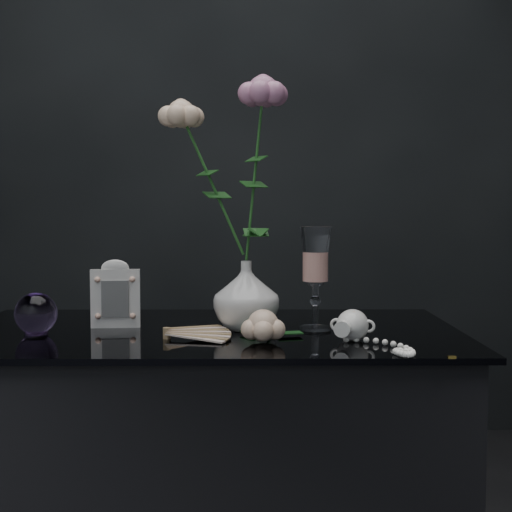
{
  "coord_description": "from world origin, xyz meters",
  "views": [
    {
      "loc": [
        0.09,
        -1.43,
        1.02
      ],
      "look_at": [
        0.1,
        -0.02,
        0.92
      ],
      "focal_mm": 50.0,
      "sensor_mm": 36.0,
      "label": 1
    }
  ],
  "objects_px": {
    "vase": "(246,295)",
    "pearl_jar": "(352,324)",
    "wine_glass": "(315,278)",
    "paperweight": "(36,314)",
    "picture_frame": "(115,294)",
    "loose_rose": "(263,326)"
  },
  "relations": [
    {
      "from": "picture_frame",
      "to": "pearl_jar",
      "type": "distance_m",
      "value": 0.51
    },
    {
      "from": "picture_frame",
      "to": "pearl_jar",
      "type": "bearing_deg",
      "value": -21.55
    },
    {
      "from": "vase",
      "to": "pearl_jar",
      "type": "bearing_deg",
      "value": -30.7
    },
    {
      "from": "paperweight",
      "to": "pearl_jar",
      "type": "height_order",
      "value": "paperweight"
    },
    {
      "from": "picture_frame",
      "to": "pearl_jar",
      "type": "xyz_separation_m",
      "value": [
        0.49,
        -0.15,
        -0.04
      ]
    },
    {
      "from": "vase",
      "to": "wine_glass",
      "type": "height_order",
      "value": "wine_glass"
    },
    {
      "from": "paperweight",
      "to": "pearl_jar",
      "type": "distance_m",
      "value": 0.63
    },
    {
      "from": "vase",
      "to": "picture_frame",
      "type": "height_order",
      "value": "picture_frame"
    },
    {
      "from": "picture_frame",
      "to": "pearl_jar",
      "type": "relative_size",
      "value": 0.65
    },
    {
      "from": "pearl_jar",
      "to": "paperweight",
      "type": "bearing_deg",
      "value": -168.97
    },
    {
      "from": "paperweight",
      "to": "loose_rose",
      "type": "bearing_deg",
      "value": -10.77
    },
    {
      "from": "loose_rose",
      "to": "pearl_jar",
      "type": "height_order",
      "value": "pearl_jar"
    },
    {
      "from": "picture_frame",
      "to": "loose_rose",
      "type": "height_order",
      "value": "picture_frame"
    },
    {
      "from": "paperweight",
      "to": "loose_rose",
      "type": "distance_m",
      "value": 0.47
    },
    {
      "from": "paperweight",
      "to": "pearl_jar",
      "type": "bearing_deg",
      "value": -6.22
    },
    {
      "from": "vase",
      "to": "wine_glass",
      "type": "distance_m",
      "value": 0.15
    },
    {
      "from": "paperweight",
      "to": "pearl_jar",
      "type": "xyz_separation_m",
      "value": [
        0.63,
        -0.07,
        -0.01
      ]
    },
    {
      "from": "wine_glass",
      "to": "pearl_jar",
      "type": "relative_size",
      "value": 0.96
    },
    {
      "from": "vase",
      "to": "pearl_jar",
      "type": "xyz_separation_m",
      "value": [
        0.21,
        -0.12,
        -0.04
      ]
    },
    {
      "from": "wine_glass",
      "to": "pearl_jar",
      "type": "xyz_separation_m",
      "value": [
        0.06,
        -0.12,
        -0.08
      ]
    },
    {
      "from": "vase",
      "to": "picture_frame",
      "type": "xyz_separation_m",
      "value": [
        -0.28,
        0.03,
        0.0
      ]
    },
    {
      "from": "loose_rose",
      "to": "pearl_jar",
      "type": "distance_m",
      "value": 0.17
    }
  ]
}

